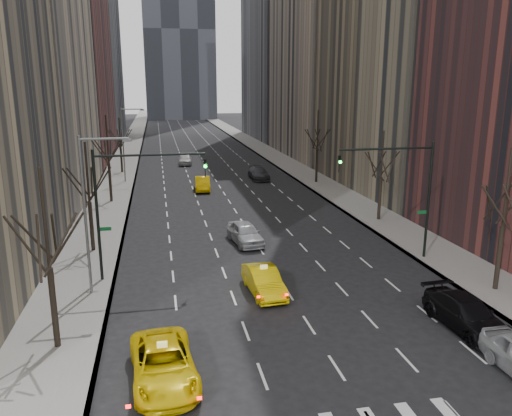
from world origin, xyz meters
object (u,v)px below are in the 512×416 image
taxi_sedan (264,281)px  taxi_suv (163,364)px  silver_sedan_ahead (245,233)px  parked_suv_black (466,314)px

taxi_sedan → taxi_suv: bearing=-130.9°
taxi_sedan → silver_sedan_ahead: size_ratio=0.96×
taxi_suv → silver_sedan_ahead: silver_sedan_ahead is taller
taxi_sedan → parked_suv_black: bearing=-38.9°
taxi_suv → parked_suv_black: parked_suv_black is taller
taxi_sedan → silver_sedan_ahead: silver_sedan_ahead is taller
taxi_suv → silver_sedan_ahead: (6.43, 17.38, 0.06)m
taxi_suv → parked_suv_black: 14.86m
parked_suv_black → taxi_sedan: bearing=142.0°
taxi_suv → parked_suv_black: bearing=2.0°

